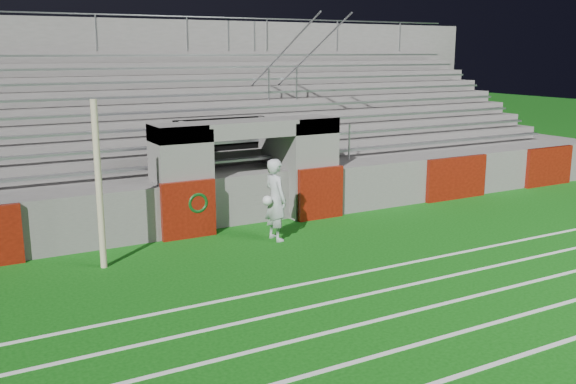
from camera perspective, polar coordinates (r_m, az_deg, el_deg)
ground at (r=13.42m, az=3.02°, el=-6.13°), size 90.00×90.00×0.00m
field_post at (r=13.10m, az=-16.47°, el=0.55°), size 0.13×0.13×3.37m
field_markings at (r=9.87m, az=19.13°, el=-13.86°), size 28.00×8.09×0.01m
stadium_structure at (r=20.11m, az=-9.13°, el=4.33°), size 26.00×8.48×5.42m
goalkeeper_with_ball at (r=14.62m, az=-1.13°, el=-0.69°), size 0.63×0.72×1.90m
hose_coil at (r=15.05m, az=-8.05°, el=-1.19°), size 0.51×0.14×0.64m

